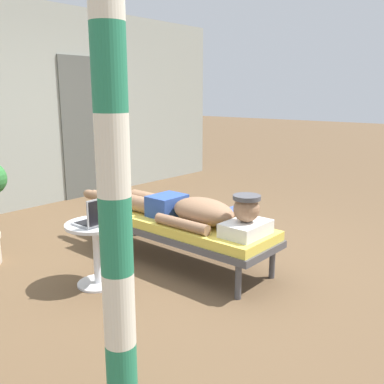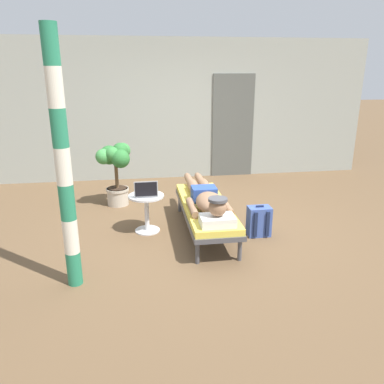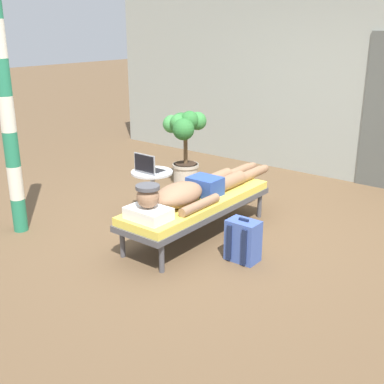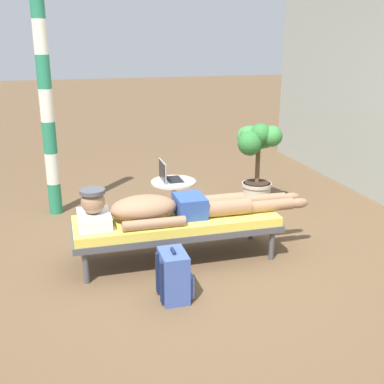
{
  "view_description": "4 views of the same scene",
  "coord_description": "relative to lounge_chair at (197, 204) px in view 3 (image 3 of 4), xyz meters",
  "views": [
    {
      "loc": [
        -2.78,
        -2.72,
        1.53
      ],
      "look_at": [
        0.2,
        -0.15,
        0.61
      ],
      "focal_mm": 40.07,
      "sensor_mm": 36.0,
      "label": 1
    },
    {
      "loc": [
        -0.94,
        -4.94,
        2.16
      ],
      "look_at": [
        -0.23,
        -0.28,
        0.62
      ],
      "focal_mm": 35.86,
      "sensor_mm": 36.0,
      "label": 2
    },
    {
      "loc": [
        2.88,
        -3.98,
        2.13
      ],
      "look_at": [
        -0.02,
        -0.29,
        0.51
      ],
      "focal_mm": 45.98,
      "sensor_mm": 36.0,
      "label": 3
    },
    {
      "loc": [
        3.99,
        -1.15,
        2.01
      ],
      "look_at": [
        -0.24,
        0.02,
        0.58
      ],
      "focal_mm": 45.2,
      "sensor_mm": 36.0,
      "label": 4
    }
  ],
  "objects": [
    {
      "name": "house_wall_back",
      "position": [
        -0.0,
        2.91,
        1.0
      ],
      "size": [
        7.6,
        0.2,
        2.7
      ],
      "primitive_type": "cube",
      "color": "#999E93",
      "rests_on": "ground"
    },
    {
      "name": "person_reclining",
      "position": [
        0.0,
        -0.07,
        0.17
      ],
      "size": [
        0.53,
        2.17,
        0.33
      ],
      "color": "white",
      "rests_on": "lounge_chair"
    },
    {
      "name": "lounge_chair",
      "position": [
        0.0,
        0.0,
        0.0
      ],
      "size": [
        0.6,
        1.9,
        0.42
      ],
      "color": "#4C4C51",
      "rests_on": "ground"
    },
    {
      "name": "side_table",
      "position": [
        -0.78,
        0.16,
        0.01
      ],
      "size": [
        0.48,
        0.48,
        0.52
      ],
      "color": "silver",
      "rests_on": "ground"
    },
    {
      "name": "laptop",
      "position": [
        -0.78,
        0.11,
        0.24
      ],
      "size": [
        0.31,
        0.24,
        0.23
      ],
      "color": "#A5A8AD",
      "rests_on": "side_table"
    },
    {
      "name": "ground_plane",
      "position": [
        0.03,
        0.18,
        -0.35
      ],
      "size": [
        40.0,
        40.0,
        0.0
      ],
      "primitive_type": "plane",
      "color": "brown"
    },
    {
      "name": "porch_post",
      "position": [
        -1.58,
        -1.08,
        0.92
      ],
      "size": [
        0.15,
        0.15,
        2.53
      ],
      "color": "#267F59",
      "rests_on": "ground"
    },
    {
      "name": "potted_plant",
      "position": [
        -1.23,
        1.3,
        0.33
      ],
      "size": [
        0.54,
        0.53,
        1.03
      ],
      "color": "#BFB29E",
      "rests_on": "ground"
    },
    {
      "name": "backpack",
      "position": [
        0.69,
        -0.19,
        -0.15
      ],
      "size": [
        0.3,
        0.26,
        0.42
      ],
      "color": "#3F59A5",
      "rests_on": "ground"
    }
  ]
}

